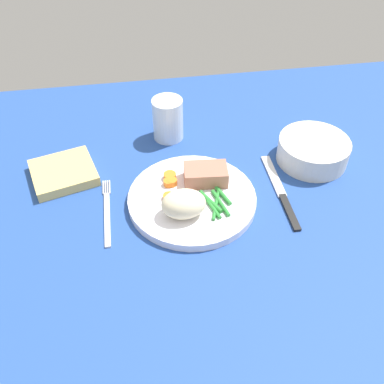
{
  "coord_description": "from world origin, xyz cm",
  "views": [
    {
      "loc": [
        -12.79,
        -56.98,
        58.58
      ],
      "look_at": [
        -3.91,
        -1.19,
        4.6
      ],
      "focal_mm": 40.45,
      "sensor_mm": 36.0,
      "label": 1
    }
  ],
  "objects_px": {
    "meat_portion": "(206,175)",
    "water_glass": "(168,122)",
    "knife": "(281,192)",
    "fork": "(107,212)",
    "salad_bowl": "(313,149)",
    "dinner_plate": "(192,199)",
    "napkin": "(64,173)"
  },
  "relations": [
    {
      "from": "meat_portion",
      "to": "water_glass",
      "type": "xyz_separation_m",
      "value": [
        -0.05,
        0.17,
        0.01
      ]
    },
    {
      "from": "fork",
      "to": "meat_portion",
      "type": "bearing_deg",
      "value": 14.66
    },
    {
      "from": "knife",
      "to": "fork",
      "type": "bearing_deg",
      "value": -176.76
    },
    {
      "from": "dinner_plate",
      "to": "salad_bowl",
      "type": "relative_size",
      "value": 1.66
    },
    {
      "from": "water_glass",
      "to": "salad_bowl",
      "type": "relative_size",
      "value": 0.64
    },
    {
      "from": "knife",
      "to": "water_glass",
      "type": "xyz_separation_m",
      "value": [
        -0.19,
        0.21,
        0.04
      ]
    },
    {
      "from": "meat_portion",
      "to": "salad_bowl",
      "type": "relative_size",
      "value": 0.57
    },
    {
      "from": "meat_portion",
      "to": "napkin",
      "type": "bearing_deg",
      "value": 164.85
    },
    {
      "from": "meat_portion",
      "to": "knife",
      "type": "height_order",
      "value": "meat_portion"
    },
    {
      "from": "fork",
      "to": "water_glass",
      "type": "distance_m",
      "value": 0.25
    },
    {
      "from": "fork",
      "to": "water_glass",
      "type": "relative_size",
      "value": 1.82
    },
    {
      "from": "napkin",
      "to": "dinner_plate",
      "type": "bearing_deg",
      "value": -24.87
    },
    {
      "from": "dinner_plate",
      "to": "meat_portion",
      "type": "height_order",
      "value": "meat_portion"
    },
    {
      "from": "salad_bowl",
      "to": "napkin",
      "type": "bearing_deg",
      "value": 176.89
    },
    {
      "from": "fork",
      "to": "salad_bowl",
      "type": "bearing_deg",
      "value": 14.3
    },
    {
      "from": "meat_portion",
      "to": "salad_bowl",
      "type": "height_order",
      "value": "salad_bowl"
    },
    {
      "from": "fork",
      "to": "water_glass",
      "type": "height_order",
      "value": "water_glass"
    },
    {
      "from": "dinner_plate",
      "to": "meat_portion",
      "type": "bearing_deg",
      "value": 49.4
    },
    {
      "from": "fork",
      "to": "knife",
      "type": "distance_m",
      "value": 0.32
    },
    {
      "from": "fork",
      "to": "knife",
      "type": "height_order",
      "value": "knife"
    },
    {
      "from": "water_glass",
      "to": "salad_bowl",
      "type": "bearing_deg",
      "value": -24.31
    },
    {
      "from": "water_glass",
      "to": "napkin",
      "type": "bearing_deg",
      "value": -155.59
    },
    {
      "from": "dinner_plate",
      "to": "salad_bowl",
      "type": "bearing_deg",
      "value": 17.61
    },
    {
      "from": "water_glass",
      "to": "fork",
      "type": "bearing_deg",
      "value": -122.94
    },
    {
      "from": "knife",
      "to": "napkin",
      "type": "distance_m",
      "value": 0.42
    },
    {
      "from": "dinner_plate",
      "to": "salad_bowl",
      "type": "height_order",
      "value": "salad_bowl"
    },
    {
      "from": "dinner_plate",
      "to": "salad_bowl",
      "type": "distance_m",
      "value": 0.27
    },
    {
      "from": "dinner_plate",
      "to": "napkin",
      "type": "distance_m",
      "value": 0.26
    },
    {
      "from": "water_glass",
      "to": "napkin",
      "type": "xyz_separation_m",
      "value": [
        -0.22,
        -0.1,
        -0.03
      ]
    },
    {
      "from": "meat_portion",
      "to": "knife",
      "type": "distance_m",
      "value": 0.15
    },
    {
      "from": "knife",
      "to": "salad_bowl",
      "type": "relative_size",
      "value": 1.45
    },
    {
      "from": "meat_portion",
      "to": "fork",
      "type": "distance_m",
      "value": 0.19
    }
  ]
}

